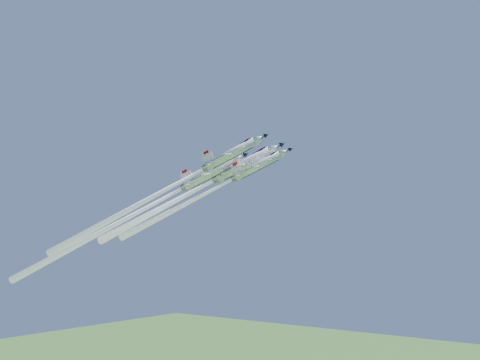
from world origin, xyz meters
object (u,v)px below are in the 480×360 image
Objects in this scene: jet_right at (155,196)px; jet_slot at (124,220)px; jet_lead at (206,193)px; jet_left at (191,193)px.

jet_slot reaches higher than jet_right.
jet_lead is at bearing 84.83° from jet_slot.
jet_right is 0.83× the size of jet_slot.
jet_slot reaches higher than jet_left.
jet_left is 0.92× the size of jet_right.
jet_right is at bearing -17.01° from jet_left.
jet_slot is (-20.83, -3.85, -5.08)m from jet_lead.
jet_left is at bearing 162.99° from jet_right.
jet_lead is 6.62m from jet_left.
jet_slot is at bearing -95.17° from jet_lead.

